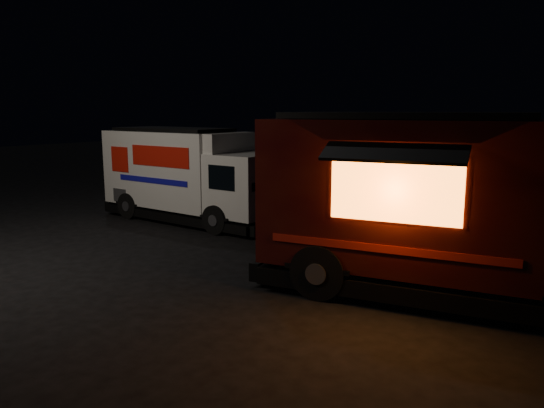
{
  "coord_description": "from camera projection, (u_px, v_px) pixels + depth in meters",
  "views": [
    {
      "loc": [
        9.71,
        -8.06,
        3.4
      ],
      "look_at": [
        2.18,
        2.0,
        1.16
      ],
      "focal_mm": 35.0,
      "sensor_mm": 36.0,
      "label": 1
    }
  ],
  "objects": [
    {
      "name": "ground",
      "position": [
        149.0,
        254.0,
        12.68
      ],
      "size": [
        80.0,
        80.0,
        0.0
      ],
      "primitive_type": "plane",
      "color": "black",
      "rests_on": "ground"
    },
    {
      "name": "white_truck",
      "position": [
        193.0,
        175.0,
        16.19
      ],
      "size": [
        6.3,
        2.2,
        2.84
      ],
      "primitive_type": null,
      "rotation": [
        0.0,
        0.0,
        0.01
      ],
      "color": "silver",
      "rests_on": "ground"
    },
    {
      "name": "red_truck",
      "position": [
        456.0,
        207.0,
        9.53
      ],
      "size": [
        7.6,
        4.06,
        3.36
      ],
      "primitive_type": null,
      "rotation": [
        0.0,
        0.0,
        0.2
      ],
      "color": "#3D130B",
      "rests_on": "ground"
    }
  ]
}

